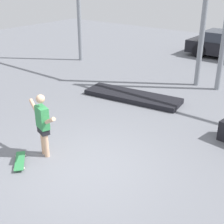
{
  "coord_description": "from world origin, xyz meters",
  "views": [
    {
      "loc": [
        4.17,
        -4.31,
        4.07
      ],
      "look_at": [
        -0.45,
        1.59,
        0.71
      ],
      "focal_mm": 50.0,
      "sensor_mm": 36.0,
      "label": 1
    }
  ],
  "objects": [
    {
      "name": "skateboard",
      "position": [
        -1.31,
        -0.79,
        0.06
      ],
      "size": [
        0.76,
        0.69,
        0.08
      ],
      "rotation": [
        0.0,
        0.0,
        -0.71
      ],
      "color": "#338C4C",
      "rests_on": "ground_plane"
    },
    {
      "name": "manual_pad",
      "position": [
        -1.57,
        4.19,
        0.08
      ],
      "size": [
        3.52,
        1.47,
        0.17
      ],
      "primitive_type": "cube",
      "rotation": [
        0.0,
        0.0,
        0.14
      ],
      "color": "black",
      "rests_on": "ground_plane"
    },
    {
      "name": "ground_plane",
      "position": [
        0.0,
        0.0,
        0.0
      ],
      "size": [
        36.0,
        36.0,
        0.0
      ],
      "primitive_type": "plane",
      "color": "slate"
    },
    {
      "name": "skateboarder",
      "position": [
        -1.12,
        -0.17,
        0.87
      ],
      "size": [
        1.34,
        0.5,
        1.57
      ],
      "rotation": [
        0.0,
        0.0,
        -0.3
      ],
      "color": "#DBAD89",
      "rests_on": "ground_plane"
    }
  ]
}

